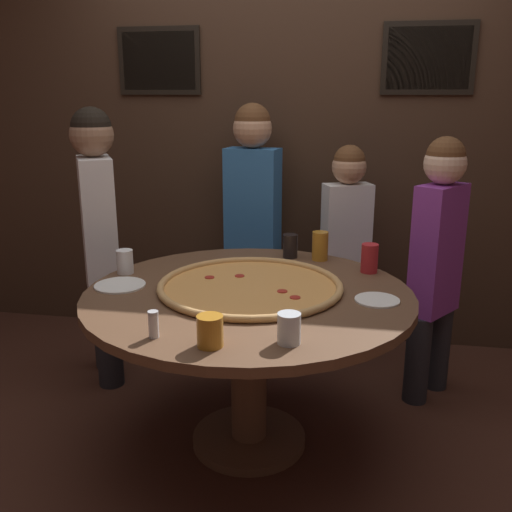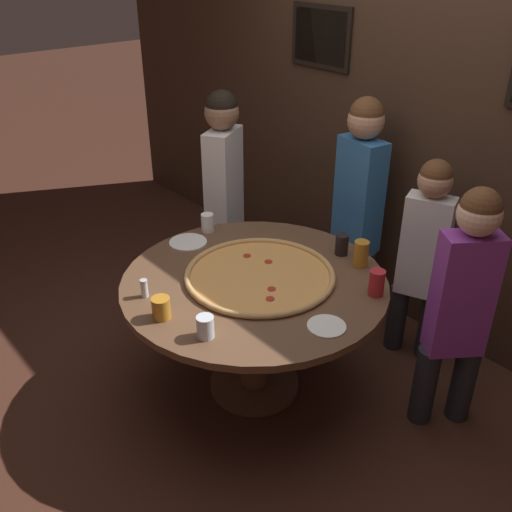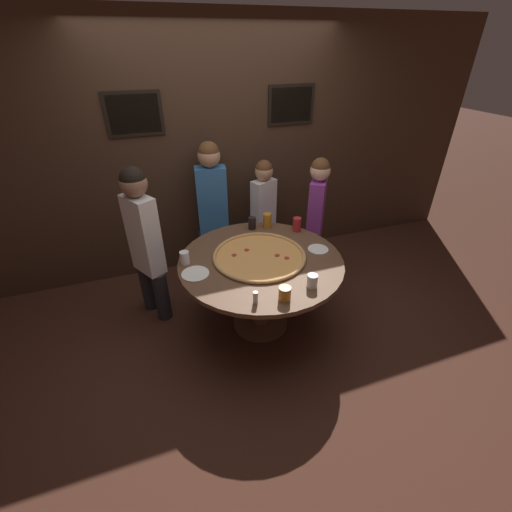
{
  "view_description": "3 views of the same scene",
  "coord_description": "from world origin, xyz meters",
  "px_view_note": "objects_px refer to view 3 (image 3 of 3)",
  "views": [
    {
      "loc": [
        0.44,
        -2.27,
        1.56
      ],
      "look_at": [
        0.03,
        -0.0,
        0.9
      ],
      "focal_mm": 40.0,
      "sensor_mm": 36.0,
      "label": 1
    },
    {
      "loc": [
        1.96,
        -1.67,
        2.32
      ],
      "look_at": [
        0.07,
        -0.05,
        0.93
      ],
      "focal_mm": 40.0,
      "sensor_mm": 36.0,
      "label": 2
    },
    {
      "loc": [
        -0.86,
        -2.31,
        2.34
      ],
      "look_at": [
        -0.07,
        -0.06,
        0.82
      ],
      "focal_mm": 24.0,
      "sensor_mm": 36.0,
      "label": 3
    }
  ],
  "objects_px": {
    "drink_cup_centre_back": "(312,281)",
    "diner_side_left": "(212,204)",
    "white_plate_left_side": "(195,274)",
    "giant_pizza": "(260,256)",
    "white_plate_beside_cup": "(318,249)",
    "diner_far_left": "(263,209)",
    "diner_far_right": "(316,213)",
    "diner_centre_back": "(144,238)",
    "drink_cup_front_edge": "(267,220)",
    "drink_cup_near_left": "(285,294)",
    "dining_table": "(261,274)",
    "drink_cup_by_shaker": "(252,223)",
    "drink_cup_far_right": "(185,258)",
    "condiment_shaker": "(255,297)",
    "drink_cup_far_left": "(297,224)"
  },
  "relations": [
    {
      "from": "drink_cup_centre_back",
      "to": "diner_side_left",
      "type": "relative_size",
      "value": 0.07
    },
    {
      "from": "white_plate_left_side",
      "to": "drink_cup_centre_back",
      "type": "bearing_deg",
      "value": -29.76
    },
    {
      "from": "giant_pizza",
      "to": "white_plate_beside_cup",
      "type": "bearing_deg",
      "value": -6.16
    },
    {
      "from": "drink_cup_centre_back",
      "to": "diner_far_left",
      "type": "distance_m",
      "value": 1.47
    },
    {
      "from": "diner_far_right",
      "to": "diner_centre_back",
      "type": "xyz_separation_m",
      "value": [
        -1.76,
        -0.1,
        0.08
      ]
    },
    {
      "from": "giant_pizza",
      "to": "diner_far_left",
      "type": "xyz_separation_m",
      "value": [
        0.39,
        0.93,
        -0.02
      ]
    },
    {
      "from": "giant_pizza",
      "to": "drink_cup_front_edge",
      "type": "bearing_deg",
      "value": 62.28
    },
    {
      "from": "drink_cup_front_edge",
      "to": "diner_far_right",
      "type": "height_order",
      "value": "diner_far_right"
    },
    {
      "from": "drink_cup_front_edge",
      "to": "drink_cup_near_left",
      "type": "relative_size",
      "value": 1.34
    },
    {
      "from": "dining_table",
      "to": "drink_cup_by_shaker",
      "type": "distance_m",
      "value": 0.61
    },
    {
      "from": "white_plate_beside_cup",
      "to": "white_plate_left_side",
      "type": "height_order",
      "value": "same"
    },
    {
      "from": "drink_cup_near_left",
      "to": "drink_cup_far_right",
      "type": "bearing_deg",
      "value": 130.03
    },
    {
      "from": "drink_cup_centre_back",
      "to": "diner_far_right",
      "type": "height_order",
      "value": "diner_far_right"
    },
    {
      "from": "drink_cup_centre_back",
      "to": "giant_pizza",
      "type": "bearing_deg",
      "value": 113.72
    },
    {
      "from": "drink_cup_far_right",
      "to": "condiment_shaker",
      "type": "xyz_separation_m",
      "value": [
        0.39,
        -0.68,
        -0.01
      ]
    },
    {
      "from": "drink_cup_far_right",
      "to": "drink_cup_centre_back",
      "type": "relative_size",
      "value": 1.05
    },
    {
      "from": "giant_pizza",
      "to": "condiment_shaker",
      "type": "xyz_separation_m",
      "value": [
        -0.24,
        -0.56,
        0.04
      ]
    },
    {
      "from": "dining_table",
      "to": "drink_cup_front_edge",
      "type": "distance_m",
      "value": 0.64
    },
    {
      "from": "giant_pizza",
      "to": "condiment_shaker",
      "type": "distance_m",
      "value": 0.61
    },
    {
      "from": "drink_cup_far_left",
      "to": "white_plate_left_side",
      "type": "distance_m",
      "value": 1.16
    },
    {
      "from": "drink_cup_by_shaker",
      "to": "white_plate_beside_cup",
      "type": "bearing_deg",
      "value": -53.43
    },
    {
      "from": "giant_pizza",
      "to": "diner_far_left",
      "type": "relative_size",
      "value": 0.63
    },
    {
      "from": "drink_cup_by_shaker",
      "to": "drink_cup_centre_back",
      "type": "distance_m",
      "value": 1.06
    },
    {
      "from": "drink_cup_far_right",
      "to": "drink_cup_far_left",
      "type": "xyz_separation_m",
      "value": [
        1.13,
        0.22,
        0.01
      ]
    },
    {
      "from": "drink_cup_far_left",
      "to": "diner_centre_back",
      "type": "xyz_separation_m",
      "value": [
        -1.42,
        0.14,
        0.04
      ]
    },
    {
      "from": "white_plate_beside_cup",
      "to": "white_plate_left_side",
      "type": "xyz_separation_m",
      "value": [
        -1.11,
        -0.01,
        0.0
      ]
    },
    {
      "from": "drink_cup_far_right",
      "to": "diner_far_right",
      "type": "relative_size",
      "value": 0.08
    },
    {
      "from": "diner_side_left",
      "to": "diner_far_left",
      "type": "xyz_separation_m",
      "value": [
        0.56,
        -0.06,
        -0.13
      ]
    },
    {
      "from": "white_plate_beside_cup",
      "to": "condiment_shaker",
      "type": "bearing_deg",
      "value": -146.86
    },
    {
      "from": "drink_cup_by_shaker",
      "to": "white_plate_left_side",
      "type": "bearing_deg",
      "value": -139.39
    },
    {
      "from": "drink_cup_centre_back",
      "to": "white_plate_left_side",
      "type": "xyz_separation_m",
      "value": [
        -0.81,
        0.46,
        -0.05
      ]
    },
    {
      "from": "dining_table",
      "to": "drink_cup_centre_back",
      "type": "distance_m",
      "value": 0.58
    },
    {
      "from": "drink_cup_far_right",
      "to": "condiment_shaker",
      "type": "height_order",
      "value": "drink_cup_far_right"
    },
    {
      "from": "white_plate_left_side",
      "to": "diner_far_right",
      "type": "relative_size",
      "value": 0.16
    },
    {
      "from": "diner_far_right",
      "to": "drink_cup_front_edge",
      "type": "bearing_deg",
      "value": -47.54
    },
    {
      "from": "dining_table",
      "to": "drink_cup_near_left",
      "type": "distance_m",
      "value": 0.6
    },
    {
      "from": "giant_pizza",
      "to": "drink_cup_centre_back",
      "type": "bearing_deg",
      "value": -66.28
    },
    {
      "from": "diner_centre_back",
      "to": "white_plate_beside_cup",
      "type": "bearing_deg",
      "value": -139.09
    },
    {
      "from": "drink_cup_far_left",
      "to": "white_plate_beside_cup",
      "type": "distance_m",
      "value": 0.4
    },
    {
      "from": "condiment_shaker",
      "to": "drink_cup_near_left",
      "type": "bearing_deg",
      "value": -9.3
    },
    {
      "from": "diner_side_left",
      "to": "diner_centre_back",
      "type": "bearing_deg",
      "value": 44.72
    },
    {
      "from": "drink_cup_near_left",
      "to": "diner_far_right",
      "type": "bearing_deg",
      "value": 53.32
    },
    {
      "from": "drink_cup_far_left",
      "to": "dining_table",
      "type": "bearing_deg",
      "value": -143.96
    },
    {
      "from": "drink_cup_far_left",
      "to": "condiment_shaker",
      "type": "xyz_separation_m",
      "value": [
        -0.75,
        -0.9,
        -0.02
      ]
    },
    {
      "from": "drink_cup_far_right",
      "to": "diner_far_right",
      "type": "xyz_separation_m",
      "value": [
        1.47,
        0.46,
        -0.02
      ]
    },
    {
      "from": "giant_pizza",
      "to": "diner_far_right",
      "type": "bearing_deg",
      "value": 34.01
    },
    {
      "from": "drink_cup_far_left",
      "to": "diner_far_right",
      "type": "height_order",
      "value": "diner_far_right"
    },
    {
      "from": "giant_pizza",
      "to": "condiment_shaker",
      "type": "relative_size",
      "value": 8.33
    },
    {
      "from": "white_plate_left_side",
      "to": "drink_cup_far_left",
      "type": "bearing_deg",
      "value": 20.29
    },
    {
      "from": "diner_far_right",
      "to": "condiment_shaker",
      "type": "bearing_deg",
      "value": -7.94
    }
  ]
}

